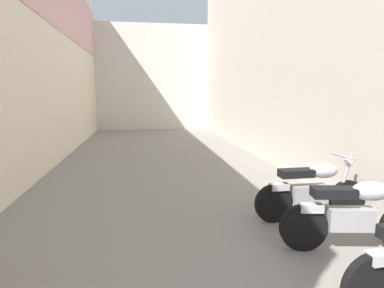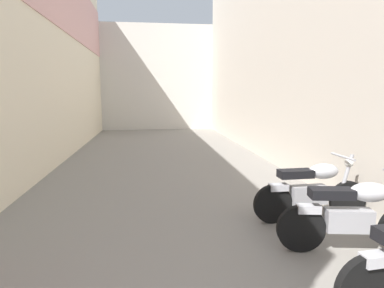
{
  "view_description": "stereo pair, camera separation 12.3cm",
  "coord_description": "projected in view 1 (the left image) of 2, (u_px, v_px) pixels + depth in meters",
  "views": [
    {
      "loc": [
        -0.58,
        0.87,
        1.97
      ],
      "look_at": [
        0.29,
        6.56,
        1.06
      ],
      "focal_mm": 30.43,
      "sensor_mm": 36.0,
      "label": 1
    },
    {
      "loc": [
        -0.46,
        0.85,
        1.97
      ],
      "look_at": [
        0.29,
        6.56,
        1.06
      ],
      "focal_mm": 30.43,
      "sensor_mm": 36.0,
      "label": 2
    }
  ],
  "objects": [
    {
      "name": "ground_plane",
      "position": [
        173.0,
        191.0,
        6.62
      ],
      "size": [
        34.5,
        34.5,
        0.0
      ],
      "primitive_type": "plane",
      "color": "gray"
    },
    {
      "name": "motorcycle_fifth",
      "position": [
        313.0,
        189.0,
        5.05
      ],
      "size": [
        1.85,
        0.58,
        1.04
      ],
      "color": "black",
      "rests_on": "ground"
    },
    {
      "name": "building_right",
      "position": [
        285.0,
        33.0,
        8.5
      ],
      "size": [
        0.45,
        18.5,
        7.01
      ],
      "color": "beige",
      "rests_on": "ground"
    },
    {
      "name": "building_left",
      "position": [
        29.0,
        30.0,
        7.54
      ],
      "size": [
        0.45,
        18.5,
        6.78
      ],
      "color": "beige",
      "rests_on": "ground"
    },
    {
      "name": "building_far_end",
      "position": [
        152.0,
        78.0,
        18.15
      ],
      "size": [
        8.9,
        2.0,
        5.55
      ],
      "primitive_type": "cube",
      "color": "beige",
      "rests_on": "ground"
    },
    {
      "name": "motorcycle_fourth",
      "position": [
        355.0,
        213.0,
        4.03
      ],
      "size": [
        1.84,
        0.58,
        1.04
      ],
      "color": "black",
      "rests_on": "ground"
    }
  ]
}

